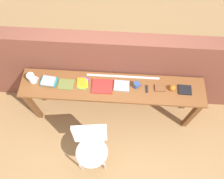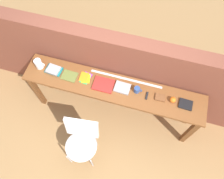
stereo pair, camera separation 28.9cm
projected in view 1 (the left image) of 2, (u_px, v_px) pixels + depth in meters
ground_plane at (111, 128)px, 3.58m from camera, size 40.00×40.00×0.00m
brick_wall_back at (114, 71)px, 3.22m from camera, size 6.00×0.20×1.47m
sideboard at (112, 92)px, 3.06m from camera, size 2.50×0.44×0.88m
chair_white_moulded at (91, 146)px, 2.92m from camera, size 0.49×0.50×0.89m
pitcher_white at (32, 78)px, 2.91m from camera, size 0.14×0.10×0.18m
book_stack_leftmost at (48, 81)px, 2.95m from camera, size 0.23×0.17×0.05m
magazine_cycling at (66, 84)px, 2.94m from camera, size 0.22×0.17×0.02m
pamphlet_pile_colourful at (83, 83)px, 2.95m from camera, size 0.16×0.19×0.01m
book_open_centre at (102, 86)px, 2.92m from camera, size 0.28×0.22×0.02m
book_grey_hardcover at (122, 86)px, 2.93m from camera, size 0.21×0.17×0.03m
mug at (136, 85)px, 2.90m from camera, size 0.11×0.08×0.09m
multitool_folded at (147, 89)px, 2.91m from camera, size 0.03×0.11×0.02m
leather_journal_brown at (160, 88)px, 2.91m from camera, size 0.13×0.11×0.02m
sports_ball_small at (172, 88)px, 2.88m from camera, size 0.08×0.08×0.08m
book_repair_rightmost at (185, 90)px, 2.90m from camera, size 0.17×0.15×0.02m
ruler_metal_back_edge at (123, 77)px, 3.01m from camera, size 1.00×0.03×0.00m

